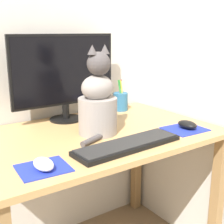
% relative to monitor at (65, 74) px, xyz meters
% --- Properties ---
extents(wall_back, '(7.00, 0.04, 2.50)m').
position_rel_monitor_xyz_m(wall_back, '(0.01, 0.13, 0.28)').
color(wall_back, beige).
rests_on(wall_back, ground_plane).
extents(wall_side_right, '(0.04, 7.00, 2.50)m').
position_rel_monitor_xyz_m(wall_side_right, '(0.60, -0.26, 0.28)').
color(wall_side_right, beige).
rests_on(wall_side_right, ground_plane).
extents(desk, '(1.12, 0.72, 0.72)m').
position_rel_monitor_xyz_m(desk, '(0.01, -0.26, -0.35)').
color(desk, tan).
rests_on(desk, ground_plane).
extents(monitor, '(0.56, 0.17, 0.44)m').
position_rel_monitor_xyz_m(monitor, '(0.00, 0.00, 0.00)').
color(monitor, black).
rests_on(monitor, desk).
extents(keyboard, '(0.47, 0.15, 0.02)m').
position_rel_monitor_xyz_m(keyboard, '(0.02, -0.50, -0.23)').
color(keyboard, black).
rests_on(keyboard, desk).
extents(mousepad_left, '(0.18, 0.16, 0.00)m').
position_rel_monitor_xyz_m(mousepad_left, '(-0.34, -0.49, -0.24)').
color(mousepad_left, '#1E2D9E').
rests_on(mousepad_left, desk).
extents(mousepad_right, '(0.19, 0.17, 0.00)m').
position_rel_monitor_xyz_m(mousepad_right, '(0.39, -0.47, -0.24)').
color(mousepad_right, '#1E2D9E').
rests_on(mousepad_right, desk).
extents(computer_mouse_left, '(0.06, 0.10, 0.04)m').
position_rel_monitor_xyz_m(computer_mouse_left, '(-0.34, -0.51, -0.22)').
color(computer_mouse_left, white).
rests_on(computer_mouse_left, mousepad_left).
extents(computer_mouse_right, '(0.07, 0.10, 0.04)m').
position_rel_monitor_xyz_m(computer_mouse_right, '(0.40, -0.47, -0.22)').
color(computer_mouse_right, black).
rests_on(computer_mouse_right, mousepad_right).
extents(cat, '(0.24, 0.22, 0.40)m').
position_rel_monitor_xyz_m(cat, '(0.02, -0.28, -0.09)').
color(cat, gray).
rests_on(cat, desk).
extents(pen_cup, '(0.09, 0.09, 0.18)m').
position_rel_monitor_xyz_m(pen_cup, '(0.36, 0.01, -0.19)').
color(pen_cup, '#286089').
rests_on(pen_cup, desk).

